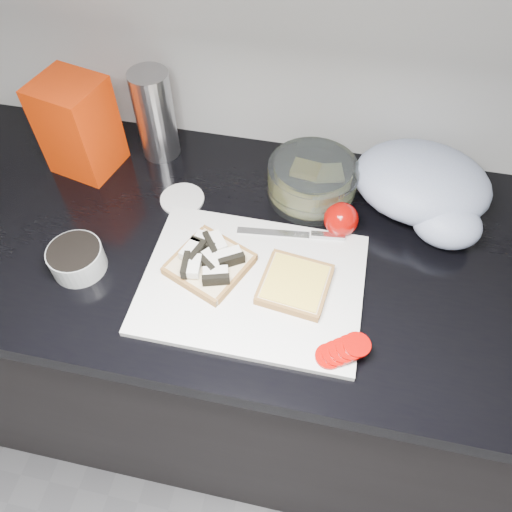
{
  "coord_description": "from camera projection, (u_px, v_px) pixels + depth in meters",
  "views": [
    {
      "loc": [
        0.13,
        0.59,
        1.66
      ],
      "look_at": [
        0.01,
        1.13,
        0.95
      ],
      "focal_mm": 35.0,
      "sensor_mm": 36.0,
      "label": 1
    }
  ],
  "objects": [
    {
      "name": "grocery_bag",
      "position": [
        425.0,
        188.0,
        0.99
      ],
      "size": [
        0.3,
        0.28,
        0.12
      ],
      "rotation": [
        0.0,
        0.0,
        -0.15
      ],
      "color": "#A9BAD0",
      "rests_on": "countertop"
    },
    {
      "name": "base_cabinet",
      "position": [
        256.0,
        350.0,
        1.36
      ],
      "size": [
        3.5,
        0.6,
        0.86
      ],
      "primitive_type": "cube",
      "color": "black",
      "rests_on": "ground"
    },
    {
      "name": "bread_right",
      "position": [
        295.0,
        284.0,
        0.9
      ],
      "size": [
        0.14,
        0.14,
        0.02
      ],
      "rotation": [
        0.0,
        0.0,
        -0.12
      ],
      "color": "beige",
      "rests_on": "cutting_board"
    },
    {
      "name": "whole_tomatoes",
      "position": [
        341.0,
        219.0,
        0.97
      ],
      "size": [
        0.07,
        0.07,
        0.07
      ],
      "rotation": [
        0.0,
        0.0,
        -0.06
      ],
      "color": "#A20703",
      "rests_on": "countertop"
    },
    {
      "name": "steel_canister",
      "position": [
        155.0,
        115.0,
        1.06
      ],
      "size": [
        0.08,
        0.08,
        0.2
      ],
      "primitive_type": "cylinder",
      "color": "#A5A5A9",
      "rests_on": "countertop"
    },
    {
      "name": "glass_bowl",
      "position": [
        312.0,
        181.0,
        1.03
      ],
      "size": [
        0.19,
        0.19,
        0.08
      ],
      "rotation": [
        0.0,
        0.0,
        -0.13
      ],
      "color": "silver",
      "rests_on": "countertop"
    },
    {
      "name": "bread_left",
      "position": [
        210.0,
        262.0,
        0.92
      ],
      "size": [
        0.17,
        0.17,
        0.04
      ],
      "rotation": [
        0.0,
        0.0,
        -0.4
      ],
      "color": "beige",
      "rests_on": "cutting_board"
    },
    {
      "name": "bread_bag",
      "position": [
        78.0,
        126.0,
        1.04
      ],
      "size": [
        0.15,
        0.15,
        0.2
      ],
      "primitive_type": "cube",
      "rotation": [
        0.0,
        0.0,
        -0.23
      ],
      "color": "red",
      "rests_on": "countertop"
    },
    {
      "name": "knife",
      "position": [
        305.0,
        234.0,
        0.97
      ],
      "size": [
        0.21,
        0.04,
        0.01
      ],
      "rotation": [
        0.0,
        0.0,
        0.11
      ],
      "color": "silver",
      "rests_on": "cutting_board"
    },
    {
      "name": "tomato_slices",
      "position": [
        343.0,
        351.0,
        0.82
      ],
      "size": [
        0.1,
        0.08,
        0.02
      ],
      "rotation": [
        0.0,
        0.0,
        0.04
      ],
      "color": "#A20703",
      "rests_on": "cutting_board"
    },
    {
      "name": "cutting_board",
      "position": [
        253.0,
        283.0,
        0.92
      ],
      "size": [
        0.4,
        0.3,
        0.01
      ],
      "primitive_type": "cube",
      "color": "silver",
      "rests_on": "countertop"
    },
    {
      "name": "tub_lid",
      "position": [
        182.0,
        199.0,
        1.05
      ],
      "size": [
        0.11,
        0.11,
        0.01
      ],
      "primitive_type": "cylinder",
      "rotation": [
        0.0,
        0.0,
        -0.28
      ],
      "color": "silver",
      "rests_on": "countertop"
    },
    {
      "name": "seed_tub",
      "position": [
        77.0,
        258.0,
        0.92
      ],
      "size": [
        0.1,
        0.1,
        0.05
      ],
      "color": "#9CA0A1",
      "rests_on": "countertop"
    },
    {
      "name": "countertop",
      "position": [
        257.0,
        247.0,
        1.0
      ],
      "size": [
        3.5,
        0.64,
        0.04
      ],
      "primitive_type": "cube",
      "color": "black",
      "rests_on": "base_cabinet"
    }
  ]
}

